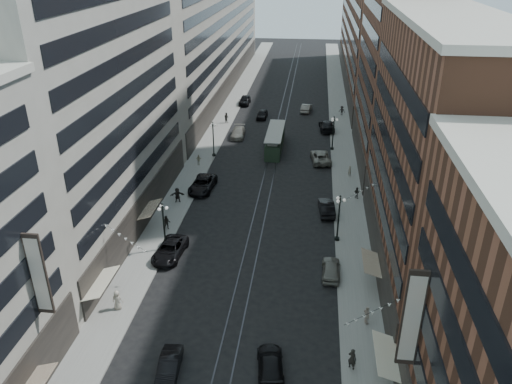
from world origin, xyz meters
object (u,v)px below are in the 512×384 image
at_px(car_8, 238,133).
at_px(car_11, 321,157).
at_px(lamppost_se_mid, 333,132).
at_px(car_2, 170,250).
at_px(car_10, 327,207).
at_px(pedestrian_9, 342,111).
at_px(car_14, 306,108).
at_px(pedestrian_5, 177,195).
at_px(pedestrian_7, 357,193).
at_px(car_7, 203,184).
at_px(pedestrian_2, 167,223).
at_px(car_4, 331,269).
at_px(pedestrian_8, 349,171).
at_px(car_12, 327,126).
at_px(pedestrian_extra_1, 352,359).
at_px(streetcar, 275,141).
at_px(lamppost_se_far, 339,217).
at_px(pedestrian_1, 117,300).
at_px(lamppost_sw_mid, 213,138).
at_px(car_5, 169,367).
at_px(pedestrian_extra_0, 226,118).
at_px(car_13, 262,114).
at_px(pedestrian_4, 367,315).
at_px(car_6, 270,364).
at_px(pedestrian_6, 199,160).
at_px(car_9, 245,100).

height_order(car_8, car_11, car_11).
height_order(lamppost_se_mid, car_2, lamppost_se_mid).
bearing_deg(car_10, pedestrian_9, -99.63).
distance_m(car_10, car_14, 42.41).
relative_size(pedestrian_5, pedestrian_7, 1.27).
relative_size(car_7, car_8, 1.14).
height_order(pedestrian_2, pedestrian_9, pedestrian_9).
relative_size(car_4, car_11, 0.76).
height_order(car_14, pedestrian_8, pedestrian_8).
height_order(lamppost_se_mid, car_12, lamppost_se_mid).
height_order(car_8, pedestrian_extra_1, pedestrian_extra_1).
xyz_separation_m(streetcar, car_2, (-8.40, -32.51, -0.67)).
distance_m(car_11, car_12, 14.92).
xyz_separation_m(car_10, pedestrian_5, (-18.86, 0.60, 0.31)).
height_order(lamppost_se_far, pedestrian_1, lamppost_se_far).
distance_m(lamppost_sw_mid, car_14, 29.16).
bearing_deg(car_14, car_12, 117.51).
bearing_deg(car_5, car_12, 73.60).
height_order(pedestrian_9, pedestrian_extra_0, pedestrian_extra_0).
xyz_separation_m(car_2, car_7, (0.00, 16.22, 0.06)).
bearing_deg(pedestrian_8, lamppost_se_far, 59.68).
bearing_deg(pedestrian_extra_1, lamppost_se_mid, -56.99).
xyz_separation_m(streetcar, car_13, (-3.81, 16.10, -0.68)).
xyz_separation_m(car_8, pedestrian_8, (18.22, -14.86, 0.18)).
xyz_separation_m(lamppost_se_mid, car_10, (-1.11, -21.63, -2.28)).
bearing_deg(pedestrian_4, car_2, 49.27).
xyz_separation_m(pedestrian_1, pedestrian_extra_0, (0.61, 53.84, -0.00)).
relative_size(car_6, pedestrian_5, 2.51).
bearing_deg(car_7, car_2, -86.26).
relative_size(lamppost_sw_mid, pedestrian_extra_0, 2.91).
bearing_deg(car_2, pedestrian_2, 113.72).
bearing_deg(lamppost_sw_mid, lamppost_se_far, -51.34).
xyz_separation_m(car_5, car_12, (12.47, 58.77, 0.18)).
relative_size(pedestrian_1, pedestrian_8, 1.18).
height_order(lamppost_se_mid, pedestrian_extra_1, lamppost_se_mid).
height_order(streetcar, pedestrian_extra_1, streetcar).
xyz_separation_m(pedestrian_2, car_14, (14.70, 48.59, -0.22)).
bearing_deg(pedestrian_2, car_6, -66.79).
distance_m(streetcar, pedestrian_6, 13.48).
bearing_deg(car_8, car_9, 92.92).
xyz_separation_m(pedestrian_2, car_11, (17.54, 22.85, -0.20)).
xyz_separation_m(pedestrian_1, pedestrian_extra_1, (20.47, -4.72, -0.01)).
bearing_deg(lamppost_se_mid, car_2, -117.95).
bearing_deg(car_6, lamppost_se_far, -113.76).
relative_size(streetcar, car_9, 2.20).
xyz_separation_m(car_10, car_14, (-3.59, 42.26, -0.02)).
bearing_deg(car_10, pedestrian_4, 94.23).
relative_size(streetcar, pedestrian_4, 6.55).
relative_size(car_2, pedestrian_extra_0, 3.00).
relative_size(car_11, pedestrian_extra_0, 3.09).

